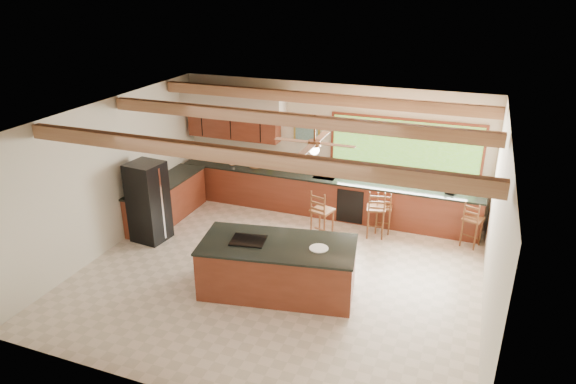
% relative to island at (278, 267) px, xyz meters
% --- Properties ---
extents(ground, '(7.20, 7.20, 0.00)m').
position_rel_island_xyz_m(ground, '(-0.18, 0.47, -0.47)').
color(ground, beige).
rests_on(ground, ground).
extents(room_shell, '(7.27, 6.54, 3.02)m').
position_rel_island_xyz_m(room_shell, '(-0.35, 1.12, 1.75)').
color(room_shell, beige).
rests_on(room_shell, ground).
extents(counter_run, '(7.12, 3.10, 1.25)m').
position_rel_island_xyz_m(counter_run, '(-1.00, 2.99, -0.00)').
color(counter_run, brown).
rests_on(counter_run, ground).
extents(island, '(2.85, 1.70, 0.95)m').
position_rel_island_xyz_m(island, '(0.00, 0.00, 0.00)').
color(island, brown).
rests_on(island, ground).
extents(refrigerator, '(0.72, 0.71, 1.70)m').
position_rel_island_xyz_m(refrigerator, '(-3.23, 0.87, 0.38)').
color(refrigerator, black).
rests_on(refrigerator, ground).
extents(bar_stool_a, '(0.51, 0.51, 1.15)m').
position_rel_island_xyz_m(bar_stool_a, '(0.17, 2.01, 0.21)').
color(bar_stool_a, brown).
rests_on(bar_stool_a, ground).
extents(bar_stool_b, '(0.39, 0.39, 0.97)m').
position_rel_island_xyz_m(bar_stool_b, '(1.29, 2.86, 0.11)').
color(bar_stool_b, brown).
rests_on(bar_stool_b, ground).
extents(bar_stool_c, '(0.46, 0.46, 1.09)m').
position_rel_island_xyz_m(bar_stool_c, '(1.18, 2.59, 0.18)').
color(bar_stool_c, brown).
rests_on(bar_stool_c, ground).
extents(bar_stool_d, '(0.46, 0.46, 1.01)m').
position_rel_island_xyz_m(bar_stool_d, '(3.12, 2.86, 0.13)').
color(bar_stool_d, brown).
rests_on(bar_stool_d, ground).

